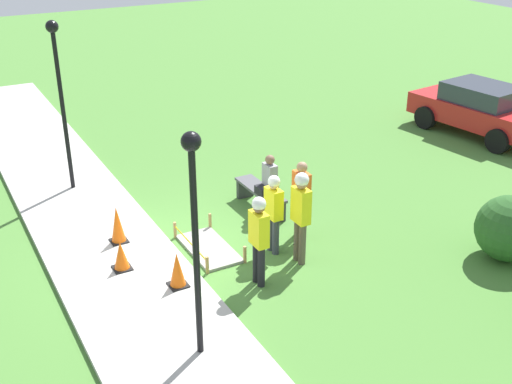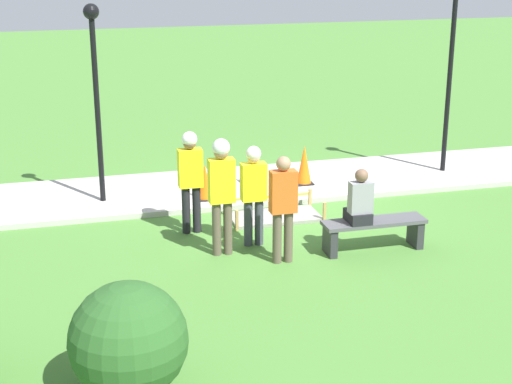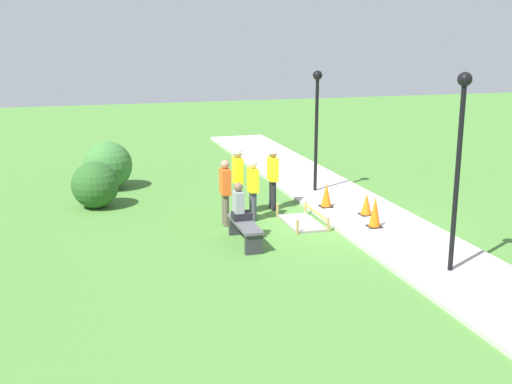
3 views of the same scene
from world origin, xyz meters
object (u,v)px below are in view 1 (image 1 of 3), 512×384
Objects in this scene: worker_trainee at (259,233)px; lamppost_far at (59,82)px; bystander_in_orange_shirt at (301,196)px; traffic_cone_far_patch at (121,255)px; park_bench at (260,195)px; worker_supervisor at (274,208)px; person_seated_on_bench at (269,178)px; lamppost_near at (194,214)px; traffic_cone_sidewalk_edge at (177,270)px; worker_assistant at (301,209)px; parked_car_red at (481,109)px; traffic_cone_near_patch at (117,225)px.

worker_trainee is 0.44× the size of lamppost_far.
bystander_in_orange_shirt is at bearing 37.89° from lamppost_far.
park_bench is at bearing 107.19° from traffic_cone_far_patch.
park_bench is 2.02m from worker_supervisor.
lamppost_near is (3.73, -3.35, 1.62)m from person_seated_on_bench.
traffic_cone_sidewalk_edge is at bearing -80.61° from worker_supervisor.
bystander_in_orange_shirt reaches higher than park_bench.
traffic_cone_far_patch is 0.15× the size of lamppost_far.
lamppost_far is at bearing -173.75° from traffic_cone_sidewalk_edge.
park_bench is 5.62m from lamppost_near.
lamppost_near reaches higher than person_seated_on_bench.
worker_assistant is 0.52× the size of lamppost_near.
traffic_cone_far_patch is at bearing -96.56° from bystander_in_orange_shirt.
lamppost_near is 0.91× the size of lamppost_far.
traffic_cone_far_patch is at bearing -72.81° from park_bench.
parked_car_red is at bearing 109.09° from worker_supervisor.
traffic_cone_near_patch is 3.74m from worker_assistant.
traffic_cone_far_patch is 11.97m from parked_car_red.
worker_trainee is (2.59, 1.81, 0.56)m from traffic_cone_near_patch.
lamppost_near is (1.65, -2.85, 1.34)m from worker_assistant.
traffic_cone_near_patch is 0.47× the size of park_bench.
parked_car_red is (-1.26, 8.12, 0.43)m from park_bench.
traffic_cone_sidewalk_edge is 0.17× the size of lamppost_far.
traffic_cone_near_patch is 0.47× the size of worker_supervisor.
bystander_in_orange_shirt reaches higher than traffic_cone_far_patch.
lamppost_far is at bearing -150.80° from worker_assistant.
worker_assistant reaches higher than traffic_cone_sidewalk_edge.
parked_car_red reaches higher than traffic_cone_far_patch.
traffic_cone_far_patch is 0.65× the size of person_seated_on_bench.
worker_trainee reaches higher than park_bench.
parked_car_red is at bearing 112.95° from worker_assistant.
traffic_cone_near_patch is 1.16× the size of traffic_cone_sidewalk_edge.
traffic_cone_far_patch is 3.04m from worker_supervisor.
lamppost_far is (-3.11, -0.14, 2.20)m from traffic_cone_near_patch.
worker_assistant is 1.01m from bystander_in_orange_shirt.
person_seated_on_bench is 0.47× the size of worker_assistant.
traffic_cone_far_patch is at bearing -145.98° from traffic_cone_sidewalk_edge.
worker_assistant reaches higher than person_seated_on_bench.
lamppost_near is at bearing -49.44° from worker_supervisor.
traffic_cone_near_patch reaches higher than traffic_cone_sidewalk_edge.
person_seated_on_bench is at bearing -178.22° from bystander_in_orange_shirt.
person_seated_on_bench is at bearing 166.50° from worker_assistant.
park_bench is at bearing 91.27° from traffic_cone_near_patch.
lamppost_far is at bearing -106.18° from parked_car_red.
lamppost_near is (4.02, -3.30, 2.12)m from park_bench.
worker_trainee is at bearing 127.13° from lamppost_near.
lamppost_far reaches higher than person_seated_on_bench.
worker_assistant reaches higher than worker_supervisor.
park_bench is at bearing -88.65° from parked_car_red.
traffic_cone_far_patch is 3.48m from worker_assistant.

